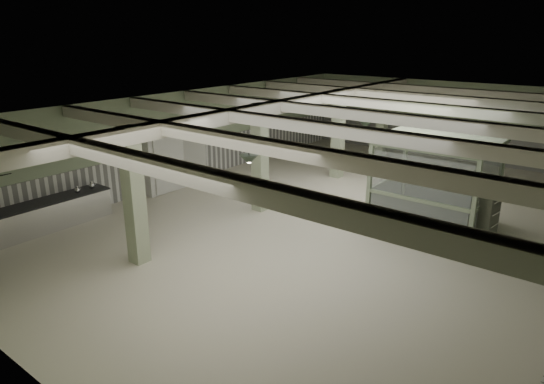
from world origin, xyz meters
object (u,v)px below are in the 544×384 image
Objects in this scene: guard_booth at (437,166)px; filing_cabinet at (486,219)px; walkin_cooler at (171,161)px; prep_counter at (26,221)px.

filing_cabinet is (1.76, -0.59, -1.11)m from guard_booth.
filing_cabinet is at bearing -18.85° from guard_booth.
guard_booth is (9.13, 2.80, 0.74)m from walkin_cooler.
guard_booth reaches higher than prep_counter.
walkin_cooler is 9.58m from guard_booth.
guard_booth is (9.05, 8.46, 1.37)m from prep_counter.
prep_counter is 1.55× the size of guard_booth.
filing_cabinet is (10.89, 2.20, -0.37)m from walkin_cooler.
prep_counter is 13.37m from filing_cabinet.
guard_booth is 2.16m from filing_cabinet.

